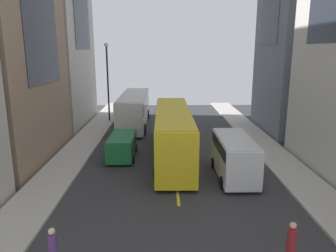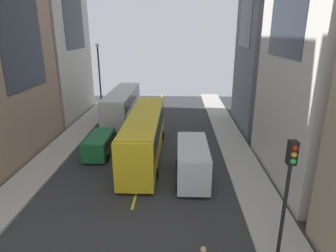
{
  "view_description": "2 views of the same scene",
  "coord_description": "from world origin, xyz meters",
  "px_view_note": "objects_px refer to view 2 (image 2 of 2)",
  "views": [
    {
      "loc": [
        -0.79,
        -25.06,
        7.84
      ],
      "look_at": [
        -0.39,
        1.73,
        1.45
      ],
      "focal_mm": 34.3,
      "sensor_mm": 36.0,
      "label": 1
    },
    {
      "loc": [
        2.59,
        -24.14,
        9.75
      ],
      "look_at": [
        1.66,
        1.8,
        1.24
      ],
      "focal_mm": 30.8,
      "sensor_mm": 36.0,
      "label": 2
    }
  ],
  "objects_px": {
    "city_bus_white": "(122,102)",
    "delivery_van_white": "(193,159)",
    "car_green_0": "(100,143)",
    "streetcar_yellow": "(145,131)",
    "traffic_light_near_corner": "(288,187)"
  },
  "relations": [
    {
      "from": "city_bus_white",
      "to": "delivery_van_white",
      "type": "bearing_deg",
      "value": -62.22
    },
    {
      "from": "city_bus_white",
      "to": "traffic_light_near_corner",
      "type": "bearing_deg",
      "value": -64.95
    },
    {
      "from": "car_green_0",
      "to": "traffic_light_near_corner",
      "type": "relative_size",
      "value": 0.71
    },
    {
      "from": "car_green_0",
      "to": "city_bus_white",
      "type": "bearing_deg",
      "value": 90.03
    },
    {
      "from": "streetcar_yellow",
      "to": "city_bus_white",
      "type": "bearing_deg",
      "value": 110.13
    },
    {
      "from": "car_green_0",
      "to": "streetcar_yellow",
      "type": "bearing_deg",
      "value": -0.74
    },
    {
      "from": "delivery_van_white",
      "to": "traffic_light_near_corner",
      "type": "distance_m",
      "value": 9.33
    },
    {
      "from": "delivery_van_white",
      "to": "car_green_0",
      "type": "height_order",
      "value": "delivery_van_white"
    },
    {
      "from": "city_bus_white",
      "to": "traffic_light_near_corner",
      "type": "relative_size",
      "value": 1.9
    },
    {
      "from": "streetcar_yellow",
      "to": "car_green_0",
      "type": "distance_m",
      "value": 3.94
    },
    {
      "from": "streetcar_yellow",
      "to": "traffic_light_near_corner",
      "type": "height_order",
      "value": "traffic_light_near_corner"
    },
    {
      "from": "city_bus_white",
      "to": "delivery_van_white",
      "type": "xyz_separation_m",
      "value": [
        7.48,
        -14.19,
        -0.5
      ]
    },
    {
      "from": "streetcar_yellow",
      "to": "car_green_0",
      "type": "height_order",
      "value": "streetcar_yellow"
    },
    {
      "from": "delivery_van_white",
      "to": "city_bus_white",
      "type": "bearing_deg",
      "value": 117.78
    },
    {
      "from": "streetcar_yellow",
      "to": "delivery_van_white",
      "type": "height_order",
      "value": "streetcar_yellow"
    }
  ]
}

